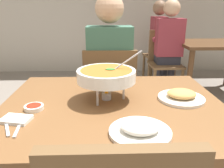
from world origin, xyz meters
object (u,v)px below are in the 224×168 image
patron_bg_middle (160,37)px  dining_table_far (214,52)px  appetizer_plate (181,96)px  dining_table_main (113,123)px  patron_bg_right (168,42)px  chair_bg_middle (164,51)px  chair_bg_right (164,58)px  sauce_dish (34,107)px  chair_diner_main (110,93)px  curry_bowl (106,76)px  diner_main (110,66)px  rice_plate (140,129)px

patron_bg_middle → dining_table_far: bearing=-41.6°
appetizer_plate → dining_table_far: 2.31m
dining_table_main → patron_bg_right: bearing=67.7°
chair_bg_middle → patron_bg_right: bearing=-100.9°
chair_bg_right → sauce_dish: bearing=-118.8°
dining_table_main → patron_bg_middle: 2.74m
patron_bg_right → dining_table_main: bearing=-112.3°
patron_bg_right → chair_diner_main: bearing=-122.7°
chair_diner_main → chair_bg_right: bearing=59.1°
sauce_dish → chair_bg_middle: bearing=63.8°
curry_bowl → appetizer_plate: bearing=-2.7°
curry_bowl → chair_bg_right: (0.85, 2.06, -0.37)m
chair_diner_main → chair_bg_right: same height
dining_table_far → diner_main: bearing=-139.9°
rice_plate → diner_main: bearing=94.9°
dining_table_main → dining_table_far: same height
rice_plate → chair_bg_right: size_ratio=0.27×
chair_bg_middle → chair_bg_right: bearing=-104.7°
rice_plate → chair_bg_right: (0.73, 2.41, -0.26)m
curry_bowl → chair_bg_middle: (0.99, 2.60, -0.37)m
rice_plate → appetizer_plate: (0.27, 0.33, 0.00)m
rice_plate → dining_table_far: 2.73m
appetizer_plate → dining_table_main: bearing=-175.0°
dining_table_far → patron_bg_middle: patron_bg_middle is taller
chair_diner_main → chair_bg_right: (0.82, 1.37, 0.00)m
sauce_dish → diner_main: bearing=65.8°
chair_diner_main → dining_table_far: size_ratio=0.90×
rice_plate → dining_table_main: bearing=107.3°
rice_plate → sauce_dish: size_ratio=2.67×
dining_table_far → chair_bg_middle: size_ratio=1.11×
appetizer_plate → patron_bg_middle: patron_bg_middle is taller
rice_plate → patron_bg_right: bearing=72.3°
appetizer_plate → patron_bg_right: bearing=76.5°
chair_diner_main → patron_bg_middle: (0.86, 1.86, 0.24)m
chair_diner_main → appetizer_plate: chair_diner_main is taller
curry_bowl → rice_plate: curry_bowl is taller
curry_bowl → sauce_dish: size_ratio=3.69×
chair_diner_main → appetizer_plate: size_ratio=3.75×
appetizer_plate → chair_bg_middle: bearing=77.1°
chair_diner_main → curry_bowl: (-0.03, -0.69, 0.37)m
sauce_dish → patron_bg_middle: size_ratio=0.07×
dining_table_main → diner_main: (0.00, 0.78, 0.11)m
dining_table_far → chair_bg_right: 0.69m
dining_table_far → dining_table_main: bearing=-126.3°
rice_plate → patron_bg_right: patron_bg_right is taller
rice_plate → dining_table_far: size_ratio=0.24×
rice_plate → sauce_dish: rice_plate is taller
curry_bowl → patron_bg_right: size_ratio=0.25×
chair_diner_main → appetizer_plate: 0.84m
diner_main → patron_bg_middle: (0.86, 1.82, 0.00)m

